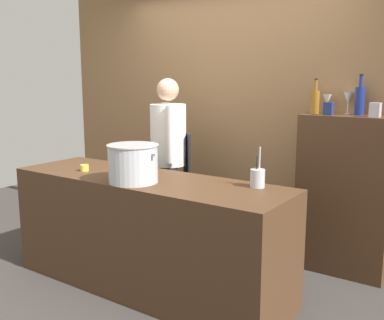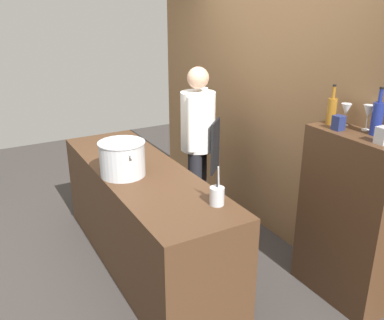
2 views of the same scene
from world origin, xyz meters
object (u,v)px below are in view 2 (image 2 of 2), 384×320
at_px(utensil_crock, 217,196).
at_px(wine_bottle_amber, 332,110).
at_px(stockpot_large, 122,159).
at_px(spice_tin_silver, 383,135).
at_px(wine_glass_tall, 346,110).
at_px(spice_tin_navy, 338,123).
at_px(chef, 198,137).
at_px(butter_jar, 108,149).
at_px(wine_bottle_cobalt, 377,118).
at_px(wine_glass_short, 368,112).

relative_size(utensil_crock, wine_bottle_amber, 0.97).
bearing_deg(stockpot_large, spice_tin_silver, 43.39).
bearing_deg(wine_glass_tall, spice_tin_silver, -16.14).
relative_size(wine_glass_tall, spice_tin_navy, 1.56).
height_order(chef, stockpot_large, chef).
distance_m(stockpot_large, spice_tin_navy, 1.68).
distance_m(utensil_crock, spice_tin_navy, 1.03).
distance_m(butter_jar, wine_bottle_cobalt, 2.35).
xyz_separation_m(chef, wine_glass_short, (1.51, 0.53, 0.53)).
bearing_deg(utensil_crock, spice_tin_navy, 78.60).
xyz_separation_m(utensil_crock, wine_glass_short, (0.29, 1.08, 0.52)).
relative_size(wine_bottle_amber, wine_glass_tall, 1.80).
bearing_deg(wine_glass_tall, wine_glass_short, 12.51).
bearing_deg(utensil_crock, wine_glass_short, 75.06).
distance_m(chef, spice_tin_navy, 1.52).
bearing_deg(chef, spice_tin_silver, -123.15).
height_order(spice_tin_silver, spice_tin_navy, spice_tin_silver).
xyz_separation_m(wine_bottle_amber, spice_tin_silver, (0.51, -0.06, -0.05)).
bearing_deg(chef, wine_glass_tall, -114.81).
relative_size(butter_jar, wine_glass_tall, 0.42).
xyz_separation_m(wine_bottle_cobalt, wine_bottle_amber, (-0.35, -0.06, -0.02)).
height_order(butter_jar, spice_tin_silver, spice_tin_silver).
bearing_deg(butter_jar, chef, 75.49).
height_order(stockpot_large, wine_glass_short, wine_glass_short).
xyz_separation_m(stockpot_large, wine_glass_short, (1.12, 1.46, 0.45)).
bearing_deg(spice_tin_navy, stockpot_large, -128.10).
xyz_separation_m(wine_bottle_cobalt, wine_glass_tall, (-0.27, -0.00, -0.01)).
height_order(wine_bottle_cobalt, spice_tin_navy, wine_bottle_cobalt).
xyz_separation_m(butter_jar, wine_bottle_cobalt, (1.84, 1.35, 0.56)).
xyz_separation_m(wine_bottle_cobalt, spice_tin_silver, (0.15, -0.12, -0.07)).
xyz_separation_m(stockpot_large, butter_jar, (-0.61, 0.08, -0.12)).
distance_m(stockpot_large, wine_bottle_amber, 1.67).
bearing_deg(chef, spice_tin_navy, -120.65).
bearing_deg(wine_bottle_cobalt, stockpot_large, -130.61).
relative_size(utensil_crock, spice_tin_navy, 2.72).
xyz_separation_m(chef, wine_bottle_amber, (1.26, 0.43, 0.50)).
distance_m(butter_jar, spice_tin_navy, 2.09).
xyz_separation_m(wine_bottle_amber, wine_glass_tall, (0.08, 0.06, 0.01)).
bearing_deg(stockpot_large, wine_bottle_amber, 57.51).
relative_size(utensil_crock, wine_glass_short, 1.57).
height_order(butter_jar, wine_glass_short, wine_glass_short).
xyz_separation_m(butter_jar, wine_glass_tall, (1.57, 1.35, 0.55)).
xyz_separation_m(spice_tin_silver, spice_tin_navy, (-0.37, -0.01, -0.00)).
relative_size(utensil_crock, wine_glass_tall, 1.75).
xyz_separation_m(wine_glass_tall, spice_tin_silver, (0.43, -0.12, -0.06)).
height_order(utensil_crock, wine_bottle_cobalt, wine_bottle_cobalt).
xyz_separation_m(stockpot_large, spice_tin_silver, (1.38, 1.30, 0.37)).
height_order(wine_glass_short, spice_tin_silver, wine_glass_short).
height_order(stockpot_large, butter_jar, stockpot_large).
distance_m(wine_bottle_cobalt, wine_bottle_amber, 0.36).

